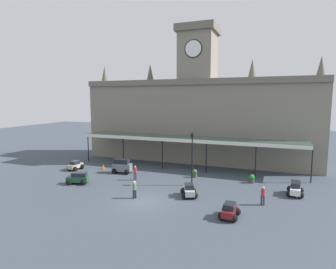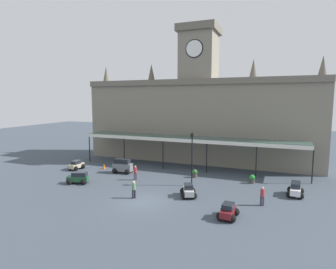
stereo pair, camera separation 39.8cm
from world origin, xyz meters
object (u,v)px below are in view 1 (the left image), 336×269
(car_green_estate, at_px, (78,179))
(pedestrian_crossing_forecourt, at_px, (135,172))
(pedestrian_beside_cars, at_px, (263,195))
(victorian_lamppost, at_px, (192,153))
(car_white_estate, at_px, (295,189))
(planter_forecourt_centre, at_px, (252,179))
(car_maroon_sedan, at_px, (229,212))
(car_beige_sedan, at_px, (76,166))
(traffic_cone, at_px, (103,166))
(planter_by_canopy, at_px, (195,173))
(pedestrian_near_entrance, at_px, (134,189))
(car_silver_sedan, at_px, (189,191))
(car_grey_van, at_px, (122,167))

(car_green_estate, height_order, pedestrian_crossing_forecourt, pedestrian_crossing_forecourt)
(pedestrian_crossing_forecourt, bearing_deg, pedestrian_beside_cars, -11.02)
(victorian_lamppost, bearing_deg, pedestrian_beside_cars, -23.14)
(car_white_estate, relative_size, planter_forecourt_centre, 2.40)
(car_maroon_sedan, relative_size, victorian_lamppost, 0.37)
(car_beige_sedan, bearing_deg, traffic_cone, 26.66)
(car_green_estate, height_order, planter_by_canopy, car_green_estate)
(pedestrian_beside_cars, distance_m, planter_forecourt_centre, 6.51)
(car_white_estate, height_order, planter_by_canopy, car_white_estate)
(traffic_cone, height_order, planter_forecourt_centre, planter_forecourt_centre)
(planter_forecourt_centre, bearing_deg, car_green_estate, -157.93)
(victorian_lamppost, bearing_deg, pedestrian_crossing_forecourt, -176.29)
(pedestrian_near_entrance, relative_size, traffic_cone, 2.31)
(car_beige_sedan, height_order, traffic_cone, car_beige_sedan)
(planter_forecourt_centre, bearing_deg, car_beige_sedan, -174.03)
(car_beige_sedan, distance_m, pedestrian_beside_cars, 23.64)
(car_maroon_sedan, bearing_deg, planter_forecourt_centre, 84.95)
(car_silver_sedan, bearing_deg, car_maroon_sedan, -38.66)
(car_white_estate, bearing_deg, pedestrian_beside_cars, -126.46)
(car_grey_van, relative_size, victorian_lamppost, 0.43)
(car_silver_sedan, xyz_separation_m, victorian_lamppost, (-0.70, 3.36, 3.00))
(pedestrian_near_entrance, relative_size, planter_forecourt_centre, 1.74)
(car_green_estate, bearing_deg, pedestrian_beside_cars, 2.37)
(car_beige_sedan, distance_m, pedestrian_near_entrance, 13.83)
(car_white_estate, relative_size, pedestrian_beside_cars, 1.38)
(pedestrian_beside_cars, distance_m, victorian_lamppost, 8.35)
(car_maroon_sedan, bearing_deg, victorian_lamppost, 126.37)
(car_beige_sedan, height_order, pedestrian_crossing_forecourt, pedestrian_crossing_forecourt)
(traffic_cone, bearing_deg, planter_forecourt_centre, 2.15)
(car_beige_sedan, xyz_separation_m, pedestrian_crossing_forecourt, (9.45, -1.36, 0.41))
(pedestrian_near_entrance, bearing_deg, pedestrian_crossing_forecourt, 117.11)
(car_white_estate, xyz_separation_m, planter_by_canopy, (-10.66, 2.47, -0.07))
(car_silver_sedan, relative_size, car_beige_sedan, 1.07)
(car_maroon_sedan, height_order, pedestrian_crossing_forecourt, pedestrian_crossing_forecourt)
(car_grey_van, xyz_separation_m, car_green_estate, (-2.20, -5.59, -0.24))
(car_silver_sedan, xyz_separation_m, pedestrian_beside_cars, (6.60, 0.24, 0.41))
(traffic_cone, bearing_deg, car_grey_van, -14.15)
(planter_by_canopy, bearing_deg, traffic_cone, -177.16)
(car_green_estate, distance_m, car_maroon_sedan, 16.96)
(car_white_estate, bearing_deg, planter_by_canopy, 166.94)
(car_silver_sedan, distance_m, victorian_lamppost, 4.55)
(victorian_lamppost, height_order, traffic_cone, victorian_lamppost)
(pedestrian_near_entrance, bearing_deg, victorian_lamppost, 55.83)
(car_grey_van, distance_m, pedestrian_crossing_forecourt, 3.63)
(pedestrian_near_entrance, relative_size, planter_by_canopy, 1.74)
(car_silver_sedan, bearing_deg, pedestrian_beside_cars, 2.06)
(car_silver_sedan, height_order, planter_by_canopy, car_silver_sedan)
(car_maroon_sedan, bearing_deg, car_white_estate, 55.74)
(car_white_estate, distance_m, traffic_cone, 23.00)
(car_silver_sedan, distance_m, planter_by_canopy, 6.61)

